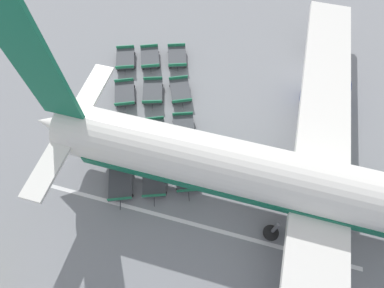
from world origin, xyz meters
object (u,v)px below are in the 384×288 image
Objects in this scene: baggage_dolly_row_mid_a_col_a at (150,58)px; baggage_dolly_row_mid_b_col_d at (187,175)px; baggage_dolly_row_mid_b_col_a at (177,57)px; baggage_dolly_row_near_col_c at (121,134)px; baggage_dolly_row_near_col_b at (125,93)px; baggage_dolly_row_mid_a_col_c at (155,134)px; baggage_dolly_row_mid_b_col_c at (184,129)px; baggage_dolly_row_mid_a_col_d at (154,180)px; baggage_dolly_row_mid_b_col_b at (180,91)px; baggage_dolly_row_near_col_a at (125,59)px; airplane at (338,193)px; baggage_dolly_row_mid_a_col_b at (153,92)px; baggage_dolly_row_near_col_d at (121,183)px.

baggage_dolly_row_mid_b_col_d is at bearing 24.82° from baggage_dolly_row_mid_a_col_a.
baggage_dolly_row_mid_a_col_a is 2.72m from baggage_dolly_row_mid_b_col_a.
baggage_dolly_row_near_col_c and baggage_dolly_row_mid_a_col_a have the same top height.
baggage_dolly_row_near_col_b is 5.36m from baggage_dolly_row_mid_a_col_c.
baggage_dolly_row_near_col_b is at bearing -117.04° from baggage_dolly_row_mid_b_col_c.
baggage_dolly_row_mid_b_col_a is at bearing 162.04° from baggage_dolly_row_near_col_c.
baggage_dolly_row_near_col_c is at bearing -135.78° from baggage_dolly_row_mid_a_col_d.
baggage_dolly_row_mid_b_col_a is 1.00× the size of baggage_dolly_row_mid_b_col_b.
baggage_dolly_row_mid_b_col_b is at bearing 101.79° from baggage_dolly_row_near_col_b.
baggage_dolly_row_near_col_a is at bearing -167.59° from baggage_dolly_row_near_col_c.
airplane reaches higher than baggage_dolly_row_mid_a_col_b.
baggage_dolly_row_mid_b_col_c is (8.46, 2.02, 0.00)m from baggage_dolly_row_mid_b_col_a.
airplane is 12.01× the size of baggage_dolly_row_mid_b_col_a.
baggage_dolly_row_mid_a_col_a is at bearing -155.18° from baggage_dolly_row_mid_b_col_d.
baggage_dolly_row_near_col_d and baggage_dolly_row_mid_a_col_b have the same top height.
baggage_dolly_row_near_col_d is 5.12m from baggage_dolly_row_mid_a_col_c.
baggage_dolly_row_mid_a_col_c is 1.00× the size of baggage_dolly_row_mid_b_col_d.
baggage_dolly_row_mid_b_col_b is at bearing -167.05° from baggage_dolly_row_mid_b_col_d.
baggage_dolly_row_mid_b_col_a is (-1.02, 5.08, 0.00)m from baggage_dolly_row_near_col_a.
baggage_dolly_row_near_col_d is at bearing -74.25° from baggage_dolly_row_mid_b_col_d.
baggage_dolly_row_mid_a_col_a and baggage_dolly_row_mid_b_col_d have the same top height.
baggage_dolly_row_near_col_d is at bearing 13.02° from baggage_dolly_row_near_col_a.
baggage_dolly_row_near_col_b is 1.00× the size of baggage_dolly_row_mid_b_col_c.
baggage_dolly_row_near_col_c is 1.00× the size of baggage_dolly_row_near_col_d.
baggage_dolly_row_near_col_d is at bearing -8.26° from baggage_dolly_row_mid_b_col_a.
baggage_dolly_row_near_col_d is 10.27m from baggage_dolly_row_mid_b_col_b.
baggage_dolly_row_mid_a_col_b is at bearing 15.47° from baggage_dolly_row_mid_a_col_a.
baggage_dolly_row_mid_b_col_b is (3.82, 3.71, 0.00)m from baggage_dolly_row_mid_a_col_a.
baggage_dolly_row_mid_b_col_a is 1.00× the size of baggage_dolly_row_mid_b_col_c.
baggage_dolly_row_mid_a_col_c is (-0.45, 2.82, 0.00)m from baggage_dolly_row_near_col_c.
baggage_dolly_row_near_col_b is 1.00× the size of baggage_dolly_row_mid_a_col_c.
baggage_dolly_row_mid_a_col_c is at bearing -2.08° from baggage_dolly_row_mid_b_col_a.
baggage_dolly_row_near_col_d and baggage_dolly_row_mid_a_col_d have the same top height.
baggage_dolly_row_mid_a_col_d is at bearing 12.74° from baggage_dolly_row_mid_a_col_b.
baggage_dolly_row_mid_a_col_a is at bearing 101.89° from baggage_dolly_row_near_col_a.
baggage_dolly_row_mid_b_col_d is at bearing 13.15° from baggage_dolly_row_mid_b_col_a.
baggage_dolly_row_near_col_d is at bearing -3.46° from baggage_dolly_row_mid_a_col_b.
baggage_dolly_row_near_col_a and baggage_dolly_row_mid_a_col_c have the same top height.
baggage_dolly_row_mid_b_col_a and baggage_dolly_row_mid_b_col_b have the same top height.
baggage_dolly_row_mid_a_col_b is 8.91m from baggage_dolly_row_mid_a_col_d.
baggage_dolly_row_near_col_c is at bearing 12.41° from baggage_dolly_row_near_col_a.
baggage_dolly_row_near_col_c is 1.00× the size of baggage_dolly_row_mid_a_col_c.
baggage_dolly_row_near_col_c and baggage_dolly_row_mid_a_col_c have the same top height.
baggage_dolly_row_mid_b_col_a is (-13.49, -0.48, 0.00)m from baggage_dolly_row_mid_a_col_d.
baggage_dolly_row_mid_b_col_d is (12.19, 5.64, 0.00)m from baggage_dolly_row_mid_a_col_a.
baggage_dolly_row_near_col_d is 1.00× the size of baggage_dolly_row_mid_a_col_a.
baggage_dolly_row_near_col_c is (8.72, 1.92, 0.00)m from baggage_dolly_row_near_col_a.
baggage_dolly_row_near_col_c is at bearing -80.97° from baggage_dolly_row_mid_a_col_c.
baggage_dolly_row_near_col_a is at bearing -166.16° from baggage_dolly_row_near_col_b.
baggage_dolly_row_mid_a_col_d and baggage_dolly_row_mid_b_col_c have the same top height.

